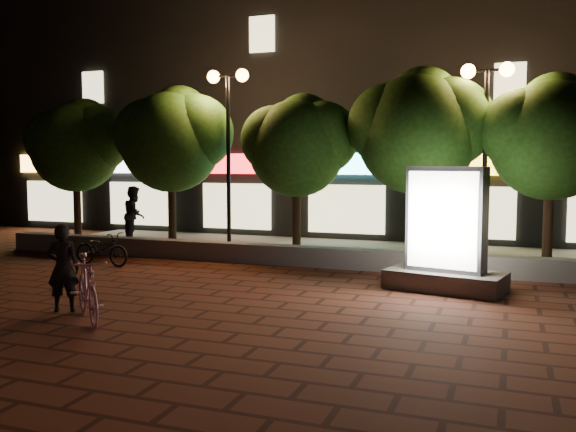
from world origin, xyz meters
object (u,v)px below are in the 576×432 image
at_px(tree_mid, 299,142).
at_px(rider, 63,268).
at_px(pedestrian, 135,214).
at_px(tree_far_left, 78,142).
at_px(tree_right, 420,127).
at_px(ad_kiosk, 446,240).
at_px(tree_left, 173,136).
at_px(street_lamp_left, 228,114).
at_px(scooter_parked, 102,249).
at_px(tree_far_right, 554,132).
at_px(street_lamp_right, 486,111).
at_px(scooter_pink, 87,289).

xyz_separation_m(tree_mid, rider, (-1.82, -7.49, -2.43)).
bearing_deg(pedestrian, tree_far_left, 82.53).
distance_m(tree_right, pedestrian, 9.38).
bearing_deg(ad_kiosk, tree_left, 158.65).
height_order(street_lamp_left, scooter_parked, street_lamp_left).
relative_size(tree_right, tree_far_right, 1.06).
bearing_deg(tree_mid, pedestrian, 176.00).
distance_m(tree_far_left, rider, 9.73).
bearing_deg(scooter_parked, street_lamp_left, -32.10).
bearing_deg(street_lamp_right, tree_mid, 176.96).
bearing_deg(tree_right, ad_kiosk, -72.25).
bearing_deg(rider, tree_far_left, -74.26).
height_order(tree_right, street_lamp_left, street_lamp_left).
xyz_separation_m(tree_left, tree_far_right, (10.50, -0.00, -0.08)).
height_order(tree_far_right, scooter_parked, tree_far_right).
bearing_deg(scooter_parked, tree_left, 0.06).
bearing_deg(tree_mid, street_lamp_right, -3.04).
bearing_deg(tree_left, scooter_parked, -94.28).
bearing_deg(street_lamp_left, ad_kiosk, -25.10).
xyz_separation_m(street_lamp_left, pedestrian, (-3.65, 0.66, -3.04)).
bearing_deg(ad_kiosk, street_lamp_right, 78.69).
distance_m(tree_far_right, ad_kiosk, 4.55).
bearing_deg(scooter_pink, rider, 106.24).
distance_m(tree_far_right, street_lamp_left, 8.58).
bearing_deg(tree_left, rider, -73.80).
bearing_deg(pedestrian, scooter_parked, -177.97).
bearing_deg(scooter_pink, tree_left, 63.99).
bearing_deg(tree_far_left, scooter_pink, -50.49).
distance_m(street_lamp_left, ad_kiosk, 7.68).
relative_size(tree_mid, pedestrian, 2.48).
bearing_deg(tree_far_left, scooter_parked, -44.67).
height_order(scooter_pink, pedestrian, pedestrian).
relative_size(tree_mid, tree_right, 0.89).
relative_size(ad_kiosk, scooter_parked, 1.55).
bearing_deg(tree_far_left, tree_far_right, 0.00).
bearing_deg(street_lamp_right, street_lamp_left, 180.00).
height_order(tree_left, street_lamp_right, street_lamp_right).
height_order(tree_right, rider, tree_right).
height_order(tree_mid, scooter_pink, tree_mid).
relative_size(tree_right, rider, 3.23).
bearing_deg(street_lamp_right, rider, -133.11).
relative_size(tree_mid, tree_far_right, 0.95).
distance_m(tree_right, scooter_parked, 8.78).
xyz_separation_m(ad_kiosk, rider, (-6.17, -4.23, -0.25)).
bearing_deg(ad_kiosk, scooter_parked, 179.75).
distance_m(tree_left, ad_kiosk, 9.28).
height_order(tree_mid, ad_kiosk, tree_mid).
height_order(ad_kiosk, rider, ad_kiosk).
bearing_deg(tree_far_left, ad_kiosk, -15.39).
distance_m(tree_far_right, street_lamp_right, 1.66).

